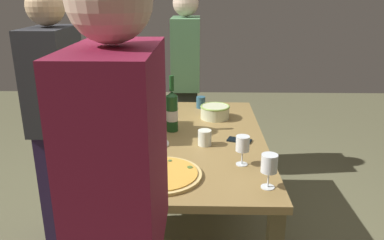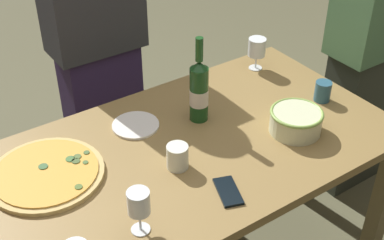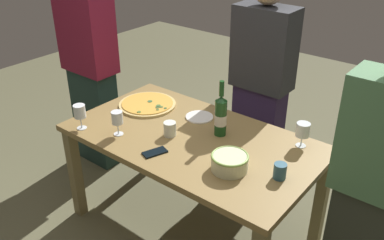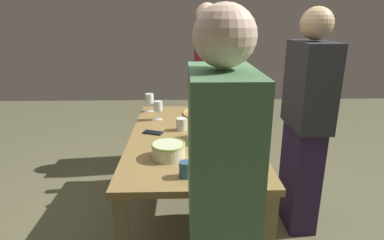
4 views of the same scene
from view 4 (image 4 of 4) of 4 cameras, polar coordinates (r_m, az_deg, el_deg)
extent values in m
plane|color=#626043|center=(2.72, 0.00, -17.64)|extent=(8.00, 8.00, 0.00)
cube|color=olive|center=(2.37, 0.00, -3.14)|extent=(1.60, 0.90, 0.04)
cube|color=olive|center=(3.22, -7.45, -4.67)|extent=(0.07, 0.07, 0.71)
cube|color=olive|center=(3.24, 6.65, -4.52)|extent=(0.07, 0.07, 0.71)
cylinder|color=#D8B86E|center=(2.87, 2.57, 1.20)|extent=(0.41, 0.41, 0.02)
cylinder|color=gold|center=(2.87, 2.58, 1.42)|extent=(0.37, 0.37, 0.01)
cylinder|color=#3B6739|center=(2.87, 3.12, 1.49)|extent=(0.03, 0.03, 0.00)
cylinder|color=#455E2E|center=(2.76, 2.52, 0.85)|extent=(0.03, 0.03, 0.00)
cylinder|color=#506A33|center=(2.75, 2.98, 0.75)|extent=(0.03, 0.03, 0.00)
cylinder|color=#476832|center=(2.74, 2.00, 0.69)|extent=(0.02, 0.02, 0.00)
cylinder|color=#416F36|center=(2.78, 2.96, 0.92)|extent=(0.03, 0.03, 0.00)
cylinder|color=#4E6B2C|center=(2.80, -0.34, 1.12)|extent=(0.03, 0.03, 0.00)
cylinder|color=#466532|center=(2.71, 3.10, 0.52)|extent=(0.02, 0.02, 0.00)
cylinder|color=beige|center=(1.99, -4.18, -5.44)|extent=(0.20, 0.20, 0.09)
torus|color=#8CB351|center=(1.97, -4.21, -4.34)|extent=(0.21, 0.21, 0.01)
cylinder|color=#19451C|center=(2.22, 3.50, -0.93)|extent=(0.08, 0.08, 0.23)
cone|color=#19451C|center=(2.18, 3.56, 2.32)|extent=(0.08, 0.08, 0.03)
cylinder|color=#19451C|center=(2.16, 3.60, 4.10)|extent=(0.03, 0.03, 0.10)
cylinder|color=silver|center=(2.22, 3.49, -1.22)|extent=(0.08, 0.08, 0.07)
cylinder|color=white|center=(1.87, 10.64, -8.83)|extent=(0.06, 0.06, 0.00)
cylinder|color=white|center=(1.85, 10.70, -7.87)|extent=(0.01, 0.01, 0.07)
cylinder|color=white|center=(1.82, 10.84, -5.73)|extent=(0.08, 0.08, 0.08)
cylinder|color=white|center=(2.73, -5.93, 0.12)|extent=(0.06, 0.06, 0.00)
cylinder|color=white|center=(2.72, -5.96, 0.92)|extent=(0.01, 0.01, 0.08)
cylinder|color=white|center=(2.70, -6.01, 2.50)|extent=(0.07, 0.07, 0.08)
cylinder|color=white|center=(2.98, -7.45, 1.55)|extent=(0.06, 0.06, 0.00)
cylinder|color=white|center=(2.97, -7.48, 2.30)|extent=(0.01, 0.01, 0.08)
cylinder|color=white|center=(2.95, -7.54, 3.82)|extent=(0.08, 0.08, 0.09)
cylinder|color=maroon|center=(2.95, -7.52, 3.33)|extent=(0.07, 0.07, 0.03)
cylinder|color=#2C586F|center=(1.76, -1.17, -8.74)|extent=(0.07, 0.07, 0.09)
cylinder|color=silver|center=(2.46, -1.89, -0.74)|extent=(0.08, 0.08, 0.09)
cylinder|color=white|center=(2.49, 5.22, -1.56)|extent=(0.19, 0.19, 0.01)
cube|color=black|center=(2.42, -6.93, -2.22)|extent=(0.11, 0.16, 0.01)
cube|color=#291C3E|center=(2.66, 18.50, -9.40)|extent=(0.38, 0.20, 0.81)
cube|color=#2A2C31|center=(2.43, 20.14, 5.75)|extent=(0.44, 0.24, 0.61)
sphere|color=#D5AE80|center=(2.38, 21.25, 15.66)|extent=(0.22, 0.22, 0.22)
cube|color=#4C7A50|center=(1.21, 5.20, -5.37)|extent=(0.44, 0.24, 0.60)
sphere|color=beige|center=(1.12, 5.82, 14.62)|extent=(0.22, 0.22, 0.22)
cube|color=#1D342F|center=(3.62, 2.41, -0.81)|extent=(0.39, 0.20, 0.85)
cube|color=maroon|center=(3.45, 2.57, 10.92)|extent=(0.45, 0.24, 0.64)
sphere|color=beige|center=(3.43, 2.68, 18.21)|extent=(0.23, 0.23, 0.23)
camera|label=1|loc=(4.45, -1.56, 18.44)|focal=36.02mm
camera|label=2|loc=(3.40, -25.74, 23.23)|focal=49.47mm
camera|label=3|loc=(1.96, -72.55, 21.14)|focal=39.16mm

